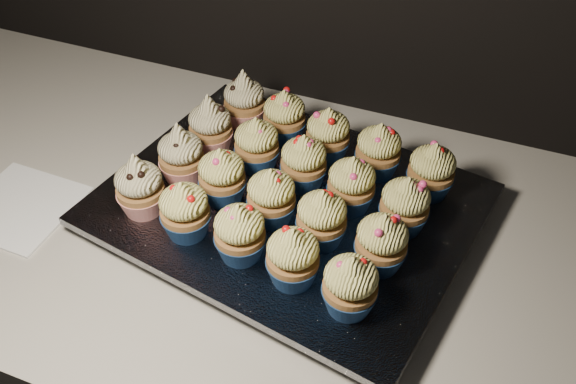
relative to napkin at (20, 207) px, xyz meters
The scene contains 24 objects.
worktop 0.61m from the napkin, ahead, with size 2.44×0.64×0.04m, color beige.
napkin is the anchor object (origin of this frame).
baking_tray 0.37m from the napkin, 18.40° to the left, with size 0.44×0.33×0.02m, color black.
foil_lining 0.37m from the napkin, 18.40° to the left, with size 0.47×0.37×0.01m, color silver.
cupcake_0 0.20m from the napkin, 10.25° to the left, with size 0.06×0.06×0.10m.
cupcake_1 0.27m from the napkin, ahead, with size 0.06×0.06×0.08m.
cupcake_2 0.34m from the napkin, ahead, with size 0.06×0.06×0.08m.
cupcake_3 0.41m from the napkin, ahead, with size 0.06×0.06×0.08m.
cupcake_4 0.49m from the napkin, ahead, with size 0.06×0.06×0.08m.
cupcake_5 0.24m from the napkin, 28.04° to the left, with size 0.06×0.06×0.10m.
cupcake_6 0.30m from the napkin, 18.67° to the left, with size 0.06×0.06×0.08m.
cupcake_7 0.36m from the napkin, 12.92° to the left, with size 0.06×0.06×0.08m.
cupcake_8 0.43m from the napkin, ahead, with size 0.06×0.06×0.08m.
cupcake_9 0.50m from the napkin, ahead, with size 0.06×0.06×0.08m.
cupcake_10 0.29m from the napkin, 40.64° to the left, with size 0.06×0.06×0.10m.
cupcake_11 0.34m from the napkin, 30.41° to the left, with size 0.06×0.06×0.08m.
cupcake_12 0.40m from the napkin, 23.56° to the left, with size 0.06×0.06×0.08m.
cupcake_13 0.46m from the napkin, 17.76° to the left, with size 0.06×0.06×0.08m.
cupcake_14 0.53m from the napkin, 14.02° to the left, with size 0.06×0.06×0.08m.
cupcake_15 0.35m from the napkin, 48.13° to the left, with size 0.06×0.06×0.10m.
cupcake_16 0.39m from the napkin, 39.13° to the left, with size 0.06×0.06×0.08m.
cupcake_17 0.44m from the napkin, 31.32° to the left, with size 0.06×0.06×0.08m.
cupcake_18 0.50m from the napkin, 26.00° to the left, with size 0.06×0.06×0.08m.
cupcake_19 0.57m from the napkin, 21.21° to the left, with size 0.06×0.06×0.08m.
Camera 1 is at (-0.02, 1.14, 1.52)m, focal length 40.00 mm.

